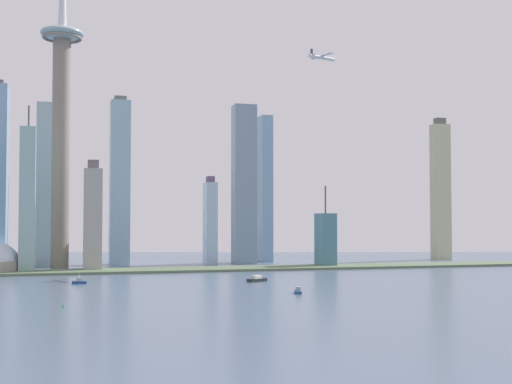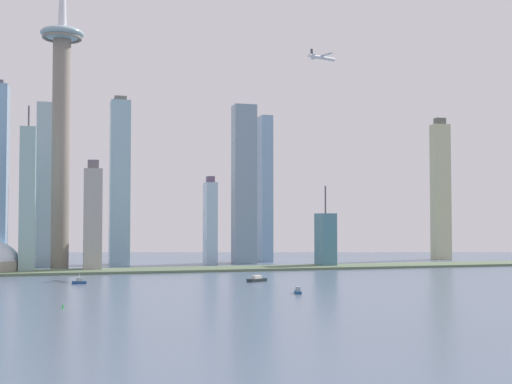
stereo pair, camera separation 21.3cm
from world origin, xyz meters
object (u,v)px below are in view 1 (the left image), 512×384
skyscraper_1 (265,189)px  airplane (322,57)px  skyscraper_3 (326,240)px  skyscraper_4 (244,184)px  skyscraper_2 (120,182)px  skyscraper_9 (28,200)px  boat_1 (257,279)px  boat_0 (79,282)px  boat_2 (298,291)px  observation_tower (61,107)px  skyscraper_8 (93,218)px  skyscraper_5 (210,222)px  skyscraper_6 (441,191)px  skyscraper_7 (47,184)px  channel_buoy_1 (63,306)px

skyscraper_1 → airplane: (18.29, -137.46, 121.10)m
skyscraper_3 → skyscraper_4: (-66.10, 75.26, 59.62)m
skyscraper_2 → skyscraper_9: 128.55m
boat_1 → airplane: (93.51, 102.08, 202.77)m
boat_0 → boat_2: bearing=142.1°
observation_tower → boat_2: observation_tower is taller
observation_tower → skyscraper_8: size_ratio=3.33×
skyscraper_9 → boat_0: skyscraper_9 is taller
skyscraper_3 → skyscraper_4: 116.57m
observation_tower → boat_0: bearing=-83.5°
skyscraper_2 → skyscraper_5: size_ratio=1.90×
skyscraper_3 → skyscraper_8: bearing=178.6°
skyscraper_4 → skyscraper_6: size_ratio=1.01×
skyscraper_2 → boat_1: size_ratio=10.47×
skyscraper_5 → skyscraper_6: skyscraper_6 is taller
skyscraper_2 → boat_2: size_ratio=16.40×
observation_tower → skyscraper_3: size_ratio=4.19×
skyscraper_6 → skyscraper_7: 456.35m
observation_tower → skyscraper_6: 452.17m
skyscraper_7 → boat_1: (164.00, -227.21, -82.72)m
observation_tower → airplane: 255.03m
boat_1 → skyscraper_2: bearing=82.9°
skyscraper_4 → boat_0: 276.58m
skyscraper_3 → skyscraper_6: bearing=25.9°
observation_tower → boat_0: size_ratio=32.39×
skyscraper_4 → skyscraper_5: bearing=177.8°
boat_1 → skyscraper_6: bearing=9.5°
skyscraper_4 → skyscraper_9: 232.85m
skyscraper_7 → skyscraper_9: 88.55m
boat_2 → airplane: size_ratio=0.36×
skyscraper_2 → skyscraper_6: skyscraper_2 is taller
channel_buoy_1 → skyscraper_3: bearing=46.0°
skyscraper_7 → channel_buoy_1: skyscraper_7 is taller
boat_2 → airplane: (90.20, 191.03, 202.92)m
skyscraper_4 → airplane: bearing=-65.5°
skyscraper_7 → boat_2: size_ratio=15.37×
skyscraper_5 → skyscraper_2: bearing=168.9°
skyscraper_2 → boat_1: bearing=-69.0°
observation_tower → boat_1: 269.29m
skyscraper_2 → skyscraper_3: size_ratio=2.20×
skyscraper_7 → boat_0: 228.21m
skyscraper_8 → skyscraper_2: bearing=71.4°
observation_tower → airplane: bearing=-14.0°
skyscraper_7 → skyscraper_9: (-13.55, -85.53, -18.49)m
observation_tower → skyscraper_1: 248.31m
skyscraper_5 → skyscraper_6: (286.29, 11.98, 37.91)m
skyscraper_8 → boat_2: bearing=-62.0°
skyscraper_8 → boat_0: size_ratio=9.73×
skyscraper_1 → channel_buoy_1: size_ratio=64.49×
skyscraper_8 → skyscraper_1: bearing=26.5°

